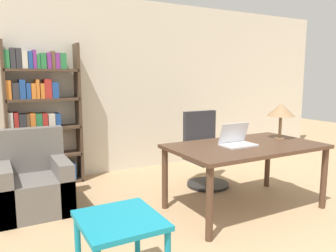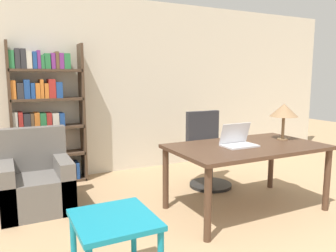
{
  "view_description": "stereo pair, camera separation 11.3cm",
  "coord_description": "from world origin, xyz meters",
  "views": [
    {
      "loc": [
        -2.04,
        -0.4,
        1.51
      ],
      "look_at": [
        -0.43,
        2.56,
        1.0
      ],
      "focal_mm": 35.0,
      "sensor_mm": 36.0,
      "label": 1
    },
    {
      "loc": [
        -1.94,
        -0.45,
        1.51
      ],
      "look_at": [
        -0.43,
        2.56,
        1.0
      ],
      "focal_mm": 35.0,
      "sensor_mm": 36.0,
      "label": 2
    }
  ],
  "objects": [
    {
      "name": "table_lamp",
      "position": [
        1.07,
        2.43,
        1.1
      ],
      "size": [
        0.33,
        0.33,
        0.44
      ],
      "color": "olive",
      "rests_on": "desk"
    },
    {
      "name": "laptop",
      "position": [
        0.35,
        2.37,
        0.8
      ],
      "size": [
        0.38,
        0.25,
        0.25
      ],
      "color": "silver",
      "rests_on": "desk"
    },
    {
      "name": "side_table_blue",
      "position": [
        -1.31,
        1.61,
        0.46
      ],
      "size": [
        0.54,
        0.58,
        0.56
      ],
      "color": "teal",
      "rests_on": "ground_plane"
    },
    {
      "name": "desk",
      "position": [
        0.46,
        2.36,
        0.67
      ],
      "size": [
        1.72,
        0.99,
        0.75
      ],
      "color": "#4C3323",
      "rests_on": "ground_plane"
    },
    {
      "name": "wall_back",
      "position": [
        0.0,
        4.53,
        1.35
      ],
      "size": [
        8.0,
        0.06,
        2.7
      ],
      "color": "beige",
      "rests_on": "ground_plane"
    },
    {
      "name": "office_chair",
      "position": [
        0.56,
        3.27,
        0.44
      ],
      "size": [
        0.58,
        0.58,
        1.03
      ],
      "color": "black",
      "rests_on": "ground_plane"
    },
    {
      "name": "armchair",
      "position": [
        -1.67,
        3.45,
        0.3
      ],
      "size": [
        0.76,
        0.74,
        0.91
      ],
      "color": "#66605B",
      "rests_on": "ground_plane"
    },
    {
      "name": "bookshelf",
      "position": [
        -1.46,
        4.34,
        0.93
      ],
      "size": [
        0.98,
        0.28,
        1.97
      ],
      "color": "#4C3828",
      "rests_on": "ground_plane"
    }
  ]
}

